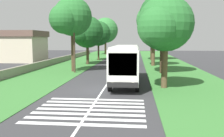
{
  "coord_description": "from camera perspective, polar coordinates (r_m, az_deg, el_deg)",
  "views": [
    {
      "loc": [
        -20.8,
        -2.83,
        4.34
      ],
      "look_at": [
        2.73,
        -0.54,
        1.6
      ],
      "focal_mm": 40.0,
      "sensor_mm": 36.0,
      "label": 1
    }
  ],
  "objects": [
    {
      "name": "ground",
      "position": [
        21.43,
        -2.15,
        -5.08
      ],
      "size": [
        160.0,
        160.0,
        0.0
      ],
      "primitive_type": "plane",
      "color": "#333335"
    },
    {
      "name": "roadside_tree_left_0",
      "position": [
        52.92,
        -3.29,
        7.85
      ],
      "size": [
        6.05,
        5.18,
        8.17
      ],
      "color": "#4C3826",
      "rests_on": "grass_verge_left"
    },
    {
      "name": "roadside_tree_left_1",
      "position": [
        74.05,
        -1.68,
        8.56
      ],
      "size": [
        8.8,
        7.37,
        10.71
      ],
      "color": "brown",
      "rests_on": "grass_verge_left"
    },
    {
      "name": "zebra_crossing",
      "position": [
        15.76,
        -5.07,
        -9.39
      ],
      "size": [
        5.85,
        6.8,
        0.01
      ],
      "color": "silver",
      "rests_on": "ground"
    },
    {
      "name": "roadside_tree_left_3",
      "position": [
        34.31,
        -9.36,
        11.33
      ],
      "size": [
        6.46,
        5.31,
        9.95
      ],
      "color": "#4C3826",
      "rests_on": "grass_verge_left"
    },
    {
      "name": "roadside_tree_right_1",
      "position": [
        33.0,
        11.19,
        11.36
      ],
      "size": [
        7.48,
        6.0,
        10.3
      ],
      "color": "#3D2D1E",
      "rests_on": "grass_verge_right"
    },
    {
      "name": "grass_verge_right",
      "position": [
        36.45,
        13.99,
        -0.39
      ],
      "size": [
        120.0,
        8.0,
        0.04
      ],
      "primitive_type": "cube",
      "color": "#387533",
      "rests_on": "ground"
    },
    {
      "name": "utility_pole",
      "position": [
        32.95,
        -8.63,
        5.99
      ],
      "size": [
        0.24,
        1.4,
        7.69
      ],
      "color": "#473828",
      "rests_on": "grass_verge_left"
    },
    {
      "name": "roadside_building",
      "position": [
        52.87,
        -19.62,
        4.9
      ],
      "size": [
        8.73,
        7.81,
        6.07
      ],
      "color": "beige",
      "rests_on": "ground"
    },
    {
      "name": "trailing_car_0",
      "position": [
        42.14,
        4.4,
        1.59
      ],
      "size": [
        4.3,
        1.78,
        1.43
      ],
      "color": "black",
      "rests_on": "ground"
    },
    {
      "name": "coach_bus",
      "position": [
        24.67,
        3.15,
        1.5
      ],
      "size": [
        11.16,
        2.62,
        3.73
      ],
      "color": "silver",
      "rests_on": "ground"
    },
    {
      "name": "roadside_tree_left_2",
      "position": [
        44.06,
        -5.82,
        8.15
      ],
      "size": [
        6.3,
        5.55,
        8.42
      ],
      "color": "#4C3826",
      "rests_on": "grass_verge_left"
    },
    {
      "name": "centre_line",
      "position": [
        36.17,
        1.03,
        -0.27
      ],
      "size": [
        110.0,
        0.16,
        0.01
      ],
      "primitive_type": "cube",
      "color": "silver",
      "rests_on": "ground"
    },
    {
      "name": "trailing_minibus_0",
      "position": [
        59.27,
        4.29,
        3.89
      ],
      "size": [
        6.0,
        2.14,
        2.53
      ],
      "color": "teal",
      "rests_on": "ground"
    },
    {
      "name": "roadside_tree_right_2",
      "position": [
        22.66,
        11.71,
        9.63
      ],
      "size": [
        6.08,
        4.94,
        8.17
      ],
      "color": "brown",
      "rests_on": "grass_verge_right"
    },
    {
      "name": "roadside_wall",
      "position": [
        43.44,
        -13.87,
        1.42
      ],
      "size": [
        70.0,
        0.4,
        1.03
      ],
      "primitive_type": "cube",
      "color": "gray",
      "rests_on": "grass_verge_left"
    },
    {
      "name": "roadside_tree_right_0",
      "position": [
        53.82,
        8.99,
        10.68
      ],
      "size": [
        8.17,
        6.7,
        11.75
      ],
      "color": "#3D2D1E",
      "rests_on": "grass_verge_right"
    },
    {
      "name": "grass_verge_left",
      "position": [
        37.7,
        -11.49,
        -0.1
      ],
      "size": [
        120.0,
        8.0,
        0.04
      ],
      "primitive_type": "cube",
      "color": "#387533",
      "rests_on": "ground"
    },
    {
      "name": "roadside_tree_right_3",
      "position": [
        41.88,
        9.3,
        10.0
      ],
      "size": [
        6.15,
        5.3,
        9.65
      ],
      "color": "brown",
      "rests_on": "grass_verge_right"
    },
    {
      "name": "trailing_car_1",
      "position": [
        51.68,
        0.49,
        2.54
      ],
      "size": [
        4.3,
        1.78,
        1.43
      ],
      "color": "black",
      "rests_on": "ground"
    }
  ]
}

